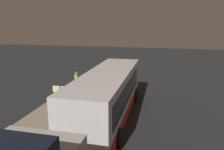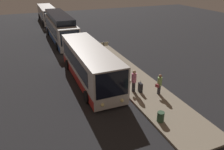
# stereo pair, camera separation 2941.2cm
# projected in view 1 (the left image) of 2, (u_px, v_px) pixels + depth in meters

# --- Properties ---
(ground) EXTENTS (80.00, 80.00, 0.00)m
(ground) POSITION_uv_depth(u_px,v_px,m) (109.00, 113.00, 14.63)
(ground) COLOR #232326
(platform) EXTENTS (20.00, 3.32, 0.15)m
(platform) POSITION_uv_depth(u_px,v_px,m) (64.00, 108.00, 15.33)
(platform) COLOR gray
(platform) RESTS_ON ground
(bus_lead) EXTENTS (10.32, 2.88, 2.95)m
(bus_lead) POSITION_uv_depth(u_px,v_px,m) (108.00, 95.00, 13.65)
(bus_lead) COLOR silver
(bus_lead) RESTS_ON ground
(passenger_boarding) EXTENTS (0.53, 0.63, 1.79)m
(passenger_boarding) POSITION_uv_depth(u_px,v_px,m) (90.00, 83.00, 17.65)
(passenger_boarding) COLOR #2D2D33
(passenger_boarding) RESTS_ON platform
(passenger_waiting) EXTENTS (0.47, 0.59, 1.61)m
(passenger_waiting) POSITION_uv_depth(u_px,v_px,m) (77.00, 80.00, 19.04)
(passenger_waiting) COLOR #2D2D33
(passenger_waiting) RESTS_ON platform
(suitcase) EXTENTS (0.42, 0.21, 0.98)m
(suitcase) POSITION_uv_depth(u_px,v_px,m) (86.00, 89.00, 18.13)
(suitcase) COLOR black
(suitcase) RESTS_ON platform
(sign_post) EXTENTS (0.10, 0.89, 2.45)m
(sign_post) POSITION_uv_depth(u_px,v_px,m) (61.00, 101.00, 12.02)
(sign_post) COLOR #4C4C51
(sign_post) RESTS_ON platform
(trash_bin) EXTENTS (0.44, 0.44, 0.65)m
(trash_bin) POSITION_uv_depth(u_px,v_px,m) (105.00, 79.00, 21.54)
(trash_bin) COLOR #2D4C33
(trash_bin) RESTS_ON platform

